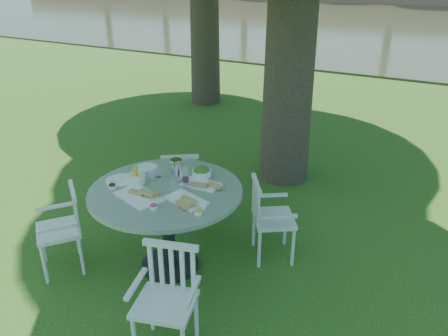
{
  "coord_description": "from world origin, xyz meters",
  "views": [
    {
      "loc": [
        1.98,
        -3.28,
        2.67
      ],
      "look_at": [
        0.0,
        0.2,
        0.85
      ],
      "focal_mm": 35.0,
      "sensor_mm": 36.0,
      "label": 1
    }
  ],
  "objects": [
    {
      "name": "table",
      "position": [
        -0.23,
        -0.47,
        0.69
      ],
      "size": [
        1.4,
        1.4,
        0.85
      ],
      "color": "black",
      "rests_on": "ground"
    },
    {
      "name": "chair_nw",
      "position": [
        -0.67,
        0.37,
        0.48
      ],
      "size": [
        0.57,
        0.56,
        0.82
      ],
      "rotation": [
        0.0,
        0.0,
        -2.51
      ],
      "color": "silver",
      "rests_on": "ground"
    },
    {
      "name": "chair_sw",
      "position": [
        -1.07,
        -0.94,
        0.49
      ],
      "size": [
        0.57,
        0.57,
        0.83
      ],
      "rotation": [
        0.0,
        0.0,
        -0.65
      ],
      "color": "silver",
      "rests_on": "ground"
    },
    {
      "name": "river",
      "position": [
        0.0,
        23.0,
        0.0
      ],
      "size": [
        100.0,
        28.0,
        0.12
      ],
      "primitive_type": "cube",
      "color": "#32341E",
      "rests_on": "ground"
    },
    {
      "name": "chair_se",
      "position": [
        0.34,
        -1.24,
        0.5
      ],
      "size": [
        0.53,
        0.51,
        0.85
      ],
      "rotation": [
        0.0,
        0.0,
        0.29
      ],
      "color": "silver",
      "rests_on": "ground"
    },
    {
      "name": "chair_ne",
      "position": [
        0.5,
        0.14,
        0.49
      ],
      "size": [
        0.57,
        0.57,
        0.84
      ],
      "rotation": [
        0.0,
        0.0,
        -4.11
      ],
      "color": "silver",
      "rests_on": "ground"
    },
    {
      "name": "ground",
      "position": [
        0.0,
        0.0,
        0.0
      ],
      "size": [
        140.0,
        140.0,
        0.0
      ],
      "primitive_type": "plane",
      "color": "#193D0C",
      "rests_on": "ground"
    },
    {
      "name": "tableware",
      "position": [
        -0.28,
        -0.4,
        0.9
      ],
      "size": [
        1.15,
        0.91,
        0.22
      ],
      "color": "white",
      "rests_on": "table"
    }
  ]
}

